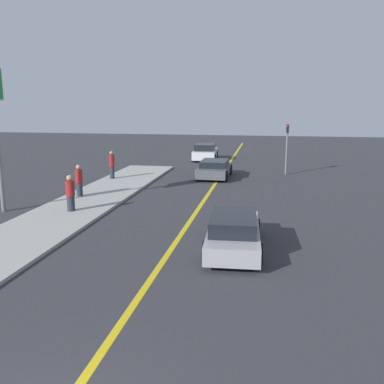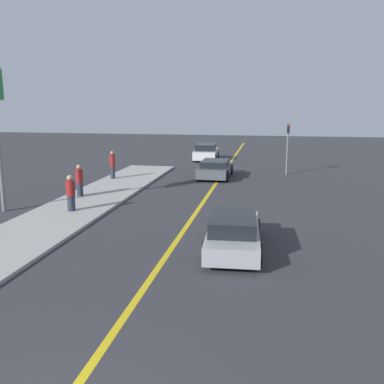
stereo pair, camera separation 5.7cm
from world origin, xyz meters
name	(u,v)px [view 1 (the left image)]	position (x,y,z in m)	size (l,w,h in m)	color
road_center_line	(208,195)	(0.00, 18.00, 0.00)	(0.20, 60.00, 0.01)	gold
sidewalk_left	(73,209)	(-5.62, 13.49, 0.06)	(3.40, 26.99, 0.12)	#9E9E99
car_near_right_lane	(234,232)	(2.09, 9.53, 0.62)	(2.03, 4.64, 1.26)	#9E9EA3
car_ahead_center	(215,169)	(-0.33, 23.47, 0.58)	(2.06, 4.33, 1.17)	#4C5156
car_far_distant	(205,152)	(-2.23, 31.98, 0.67)	(2.15, 4.24, 1.39)	silver
pedestrian_near_curb	(70,193)	(-5.50, 13.04, 0.93)	(0.41, 0.41, 1.63)	#282D3D
pedestrian_mid_group	(79,181)	(-6.45, 16.01, 0.93)	(0.38, 0.38, 1.64)	#282D3D
pedestrian_far_standing	(112,165)	(-6.63, 21.23, 1.00)	(0.34, 0.34, 1.75)	#282D3D
traffic_light	(287,143)	(4.36, 25.43, 2.15)	(0.18, 0.40, 3.44)	slate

